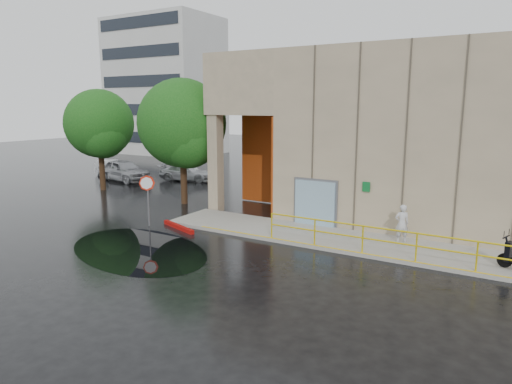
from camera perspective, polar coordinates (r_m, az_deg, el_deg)
ground at (r=16.02m, az=-1.94°, el=-9.20°), size 120.00×120.00×0.00m
sidewalk at (r=18.47m, az=16.47°, el=-6.67°), size 20.00×3.00×0.15m
building at (r=23.88m, az=23.50°, el=6.86°), size 20.00×10.17×8.00m
guardrail at (r=16.98m, az=16.25°, el=-6.06°), size 9.56×0.06×1.03m
distant_building at (r=54.42m, az=-11.25°, el=12.74°), size 12.00×8.08×15.00m
person at (r=18.85m, az=17.77°, el=-3.76°), size 0.66×0.60×1.52m
stop_sign at (r=21.28m, az=-13.43°, el=0.38°), size 0.56×0.50×2.36m
red_curb at (r=20.87m, az=-9.66°, el=-4.32°), size 2.31×1.00×0.18m
puddle at (r=18.32m, az=-14.50°, el=-6.95°), size 7.98×6.30×0.01m
car_a at (r=34.70m, az=-16.18°, el=2.61°), size 4.87×2.58×1.58m
car_b at (r=36.84m, az=-17.79°, el=2.77°), size 4.20×2.99×1.32m
car_c at (r=33.92m, az=-8.62°, el=2.42°), size 4.43×2.61×1.20m
tree_near at (r=25.45m, az=-9.04°, el=8.06°), size 4.87×4.87×6.95m
tree_far at (r=31.04m, az=-18.91°, el=7.77°), size 4.37×4.37×6.51m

